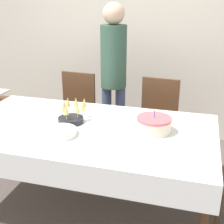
{
  "coord_description": "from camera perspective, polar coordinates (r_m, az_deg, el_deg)",
  "views": [
    {
      "loc": [
        0.85,
        -2.2,
        1.81
      ],
      "look_at": [
        0.2,
        0.09,
        0.89
      ],
      "focal_mm": 50.0,
      "sensor_mm": 36.0,
      "label": 1
    }
  ],
  "objects": [
    {
      "name": "ground_plane",
      "position": [
        2.97,
        -4.44,
        -16.52
      ],
      "size": [
        12.0,
        12.0,
        0.0
      ],
      "primitive_type": "plane",
      "color": "#564C47"
    },
    {
      "name": "wall_back",
      "position": [
        4.09,
        3.82,
        14.56
      ],
      "size": [
        8.0,
        0.05,
        2.7
      ],
      "color": "silver",
      "rests_on": "ground_plane"
    },
    {
      "name": "dining_table",
      "position": [
        2.62,
        -4.85,
        -4.75
      ],
      "size": [
        2.11,
        1.14,
        0.77
      ],
      "color": "white",
      "rests_on": "ground_plane"
    },
    {
      "name": "dining_chair_far_left",
      "position": [
        3.59,
        -6.73,
        0.07
      ],
      "size": [
        0.45,
        0.45,
        0.96
      ],
      "color": "#51331E",
      "rests_on": "ground_plane"
    },
    {
      "name": "dining_chair_far_right",
      "position": [
        3.36,
        8.2,
        -1.5
      ],
      "size": [
        0.45,
        0.45,
        0.96
      ],
      "color": "#51331E",
      "rests_on": "ground_plane"
    },
    {
      "name": "birthday_cake",
      "position": [
        2.49,
        7.68,
        -2.29
      ],
      "size": [
        0.28,
        0.28,
        0.19
      ],
      "color": "beige",
      "rests_on": "dining_table"
    },
    {
      "name": "champagne_tray",
      "position": [
        2.69,
        -7.13,
        0.35
      ],
      "size": [
        0.32,
        0.32,
        0.18
      ],
      "color": "silver",
      "rests_on": "dining_table"
    },
    {
      "name": "plate_stack_main",
      "position": [
        2.45,
        -9.46,
        -3.65
      ],
      "size": [
        0.26,
        0.26,
        0.05
      ],
      "color": "silver",
      "rests_on": "dining_table"
    },
    {
      "name": "plate_stack_dessert",
      "position": [
        2.66,
        -7.57,
        -1.5
      ],
      "size": [
        0.21,
        0.21,
        0.05
      ],
      "color": "black",
      "rests_on": "dining_table"
    },
    {
      "name": "cake_knife",
      "position": [
        2.28,
        8.3,
        -6.18
      ],
      "size": [
        0.3,
        0.03,
        0.0
      ],
      "color": "silver",
      "rests_on": "dining_table"
    },
    {
      "name": "fork_pile",
      "position": [
        2.52,
        -12.16,
        -3.5
      ],
      "size": [
        0.17,
        0.08,
        0.02
      ],
      "color": "silver",
      "rests_on": "dining_table"
    },
    {
      "name": "napkin_pile",
      "position": [
        2.67,
        -9.96,
        -1.95
      ],
      "size": [
        0.15,
        0.15,
        0.01
      ],
      "color": "white",
      "rests_on": "dining_table"
    },
    {
      "name": "person_standing",
      "position": [
        3.41,
        0.28,
        8.11
      ],
      "size": [
        0.28,
        0.28,
        1.72
      ],
      "color": "#3F4C72",
      "rests_on": "ground_plane"
    },
    {
      "name": "high_chair",
      "position": [
        4.12,
        -19.87,
        0.98
      ],
      "size": [
        0.33,
        0.35,
        0.71
      ],
      "color": "#51331E",
      "rests_on": "ground_plane"
    }
  ]
}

